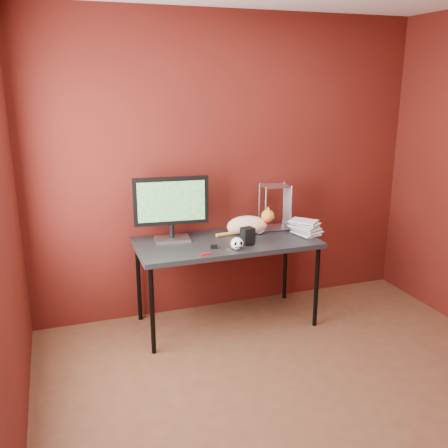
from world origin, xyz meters
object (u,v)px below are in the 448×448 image
object	(u,v)px
desk	(227,246)
cat	(248,225)
speaker	(248,236)
book_stack	(302,157)
monitor	(171,205)
skull_mug	(237,244)

from	to	relation	value
desk	cat	world-z (taller)	cat
speaker	book_stack	distance (m)	0.80
desk	monitor	xyz separation A→B (m)	(-0.42, 0.16, 0.35)
cat	skull_mug	xyz separation A→B (m)	(-0.24, -0.37, -0.03)
book_stack	speaker	bearing A→B (deg)	-173.00
skull_mug	speaker	bearing A→B (deg)	46.93
desk	skull_mug	xyz separation A→B (m)	(-0.00, -0.25, 0.10)
monitor	speaker	xyz separation A→B (m)	(0.56, -0.30, -0.23)
speaker	book_stack	size ratio (longest dim) A/B	0.10
skull_mug	monitor	bearing A→B (deg)	142.76
monitor	book_stack	distance (m)	1.15
skull_mug	cat	bearing A→B (deg)	63.76
monitor	speaker	world-z (taller)	monitor
monitor	skull_mug	distance (m)	0.64
desk	book_stack	world-z (taller)	book_stack
cat	speaker	bearing A→B (deg)	-94.99
desk	speaker	world-z (taller)	speaker
monitor	speaker	bearing A→B (deg)	-22.43
cat	speaker	size ratio (longest dim) A/B	3.69
skull_mug	book_stack	xyz separation A→B (m)	(0.63, 0.17, 0.63)
desk	book_stack	xyz separation A→B (m)	(0.63, -0.08, 0.73)
book_stack	cat	bearing A→B (deg)	153.54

